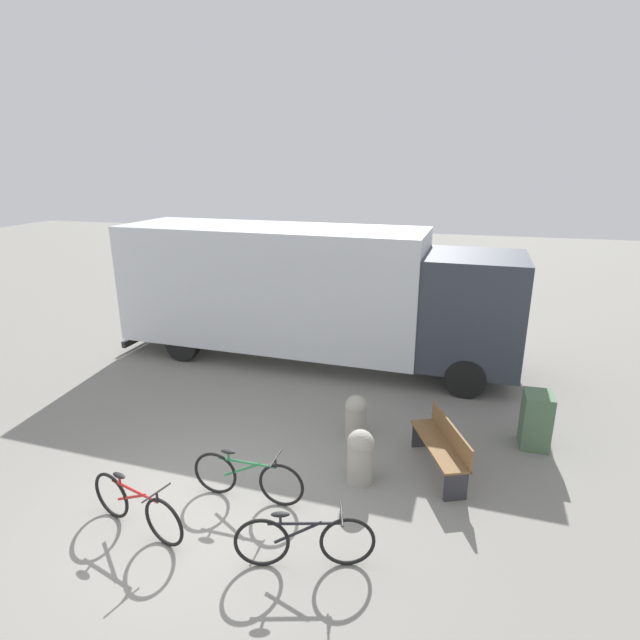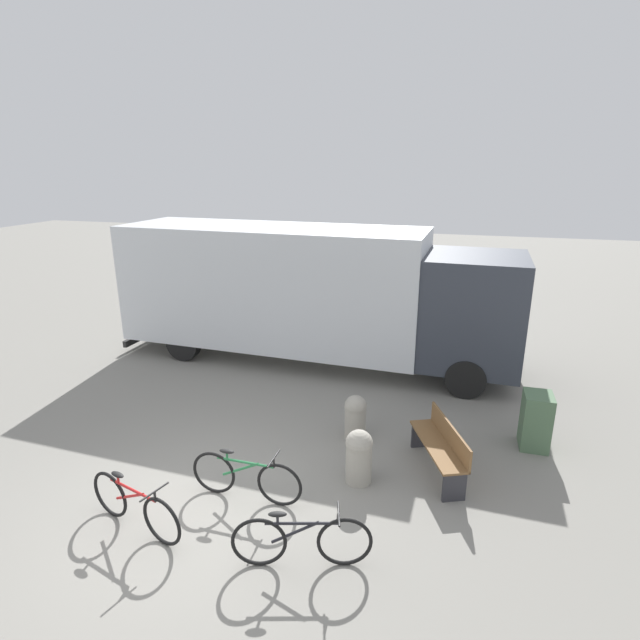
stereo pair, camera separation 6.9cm
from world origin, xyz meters
TOP-DOWN VIEW (x-y plane):
  - ground_plane at (0.00, 0.00)m, footprint 60.00×60.00m
  - delivery_truck at (-0.17, 5.85)m, footprint 9.42×2.64m
  - park_bench at (3.16, 1.90)m, footprint 0.97×1.56m
  - bicycle_near at (-0.59, -0.48)m, footprint 1.61×0.59m
  - bicycle_middle at (0.54, 0.47)m, footprint 1.67×0.44m
  - bicycle_far at (1.67, -0.49)m, footprint 1.62×0.58m
  - bollard_near_bench at (1.99, 1.31)m, footprint 0.41×0.41m
  - bollard_far_bench at (1.69, 2.52)m, footprint 0.39×0.39m
  - utility_box at (4.64, 3.06)m, footprint 0.45×0.53m

SIDE VIEW (x-z plane):
  - ground_plane at x=0.00m, z-range 0.00..0.00m
  - bicycle_near at x=-0.59m, z-range -0.02..0.73m
  - bicycle_middle at x=0.54m, z-range -0.02..0.73m
  - bicycle_far at x=1.67m, z-range -0.02..0.73m
  - bollard_far_bench at x=1.69m, z-range 0.03..0.82m
  - bollard_near_bench at x=1.99m, z-range 0.03..0.87m
  - park_bench at x=3.16m, z-range 0.05..0.86m
  - utility_box at x=4.64m, z-range 0.00..0.96m
  - delivery_truck at x=-0.17m, z-range 0.15..3.32m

